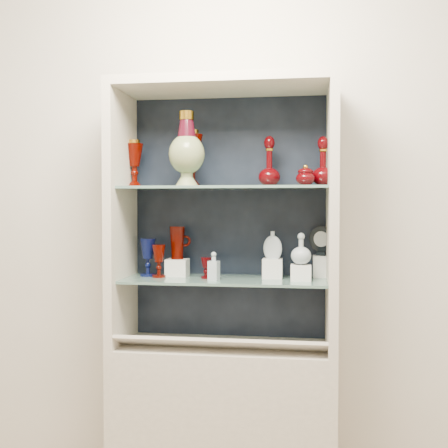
# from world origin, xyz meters

# --- Properties ---
(wall_back) EXTENTS (3.50, 0.02, 2.80)m
(wall_back) POSITION_xyz_m (0.00, 1.75, 1.40)
(wall_back) COLOR beige
(wall_back) RESTS_ON ground
(cabinet_base) EXTENTS (1.00, 0.40, 0.75)m
(cabinet_base) POSITION_xyz_m (0.00, 1.53, 0.38)
(cabinet_base) COLOR beige
(cabinet_base) RESTS_ON ground
(cabinet_back_panel) EXTENTS (0.98, 0.02, 1.15)m
(cabinet_back_panel) POSITION_xyz_m (0.00, 1.72, 1.32)
(cabinet_back_panel) COLOR black
(cabinet_back_panel) RESTS_ON cabinet_base
(cabinet_side_left) EXTENTS (0.04, 0.40, 1.15)m
(cabinet_side_left) POSITION_xyz_m (-0.48, 1.53, 1.32)
(cabinet_side_left) COLOR beige
(cabinet_side_left) RESTS_ON cabinet_base
(cabinet_side_right) EXTENTS (0.04, 0.40, 1.15)m
(cabinet_side_right) POSITION_xyz_m (0.48, 1.53, 1.32)
(cabinet_side_right) COLOR beige
(cabinet_side_right) RESTS_ON cabinet_base
(cabinet_top_cap) EXTENTS (1.00, 0.40, 0.04)m
(cabinet_top_cap) POSITION_xyz_m (0.00, 1.53, 1.92)
(cabinet_top_cap) COLOR beige
(cabinet_top_cap) RESTS_ON cabinet_side_left
(shelf_lower) EXTENTS (0.92, 0.34, 0.01)m
(shelf_lower) POSITION_xyz_m (0.00, 1.55, 1.04)
(shelf_lower) COLOR slate
(shelf_lower) RESTS_ON cabinet_side_left
(shelf_upper) EXTENTS (0.92, 0.34, 0.01)m
(shelf_upper) POSITION_xyz_m (0.00, 1.55, 1.46)
(shelf_upper) COLOR slate
(shelf_upper) RESTS_ON cabinet_side_left
(label_ledge) EXTENTS (0.92, 0.17, 0.09)m
(label_ledge) POSITION_xyz_m (0.00, 1.42, 0.78)
(label_ledge) COLOR beige
(label_ledge) RESTS_ON cabinet_base
(label_card_0) EXTENTS (0.10, 0.06, 0.03)m
(label_card_0) POSITION_xyz_m (0.27, 1.42, 0.80)
(label_card_0) COLOR white
(label_card_0) RESTS_ON label_ledge
(label_card_1) EXTENTS (0.10, 0.06, 0.03)m
(label_card_1) POSITION_xyz_m (-0.23, 1.42, 0.80)
(label_card_1) COLOR white
(label_card_1) RESTS_ON label_ledge
(pedestal_lamp_left) EXTENTS (0.10, 0.10, 0.22)m
(pedestal_lamp_left) POSITION_xyz_m (-0.44, 1.60, 1.58)
(pedestal_lamp_left) COLOR #4A0700
(pedestal_lamp_left) RESTS_ON shelf_upper
(pedestal_lamp_right) EXTENTS (0.14, 0.14, 0.27)m
(pedestal_lamp_right) POSITION_xyz_m (-0.16, 1.60, 1.60)
(pedestal_lamp_right) COLOR #4A0700
(pedestal_lamp_right) RESTS_ON shelf_upper
(enamel_urn) EXTENTS (0.21, 0.21, 0.33)m
(enamel_urn) POSITION_xyz_m (-0.16, 1.47, 1.63)
(enamel_urn) COLOR #0A3F0F
(enamel_urn) RESTS_ON shelf_upper
(ruby_decanter_a) EXTENTS (0.11, 0.11, 0.26)m
(ruby_decanter_a) POSITION_xyz_m (0.20, 1.59, 1.60)
(ruby_decanter_a) COLOR #460205
(ruby_decanter_a) RESTS_ON shelf_upper
(ruby_decanter_b) EXTENTS (0.13, 0.13, 0.23)m
(ruby_decanter_b) POSITION_xyz_m (0.44, 1.56, 1.59)
(ruby_decanter_b) COLOR #460205
(ruby_decanter_b) RESTS_ON shelf_upper
(lidded_bowl) EXTENTS (0.08, 0.08, 0.09)m
(lidded_bowl) POSITION_xyz_m (0.36, 1.50, 1.52)
(lidded_bowl) COLOR #460205
(lidded_bowl) RESTS_ON shelf_upper
(cobalt_goblet) EXTENTS (0.08, 0.08, 0.18)m
(cobalt_goblet) POSITION_xyz_m (-0.37, 1.59, 1.14)
(cobalt_goblet) COLOR #0A1040
(cobalt_goblet) RESTS_ON shelf_lower
(ruby_goblet_tall) EXTENTS (0.07, 0.07, 0.15)m
(ruby_goblet_tall) POSITION_xyz_m (-0.31, 1.55, 1.13)
(ruby_goblet_tall) COLOR #4A0700
(ruby_goblet_tall) RESTS_ON shelf_lower
(ruby_goblet_small) EXTENTS (0.06, 0.06, 0.10)m
(ruby_goblet_small) POSITION_xyz_m (-0.08, 1.54, 1.10)
(ruby_goblet_small) COLOR #460205
(ruby_goblet_small) RESTS_ON shelf_lower
(riser_ruby_pitcher) EXTENTS (0.10, 0.10, 0.08)m
(riser_ruby_pitcher) POSITION_xyz_m (-0.23, 1.61, 1.09)
(riser_ruby_pitcher) COLOR silver
(riser_ruby_pitcher) RESTS_ON shelf_lower
(ruby_pitcher) EXTENTS (0.13, 0.11, 0.15)m
(ruby_pitcher) POSITION_xyz_m (-0.23, 1.61, 1.21)
(ruby_pitcher) COLOR #4A0700
(ruby_pitcher) RESTS_ON riser_ruby_pitcher
(clear_square_bottle) EXTENTS (0.05, 0.05, 0.13)m
(clear_square_bottle) POSITION_xyz_m (-0.04, 1.48, 1.11)
(clear_square_bottle) COLOR #9EADB5
(clear_square_bottle) RESTS_ON shelf_lower
(riser_flat_flask) EXTENTS (0.09, 0.09, 0.09)m
(riser_flat_flask) POSITION_xyz_m (0.22, 1.59, 1.09)
(riser_flat_flask) COLOR silver
(riser_flat_flask) RESTS_ON shelf_lower
(flat_flask) EXTENTS (0.10, 0.07, 0.13)m
(flat_flask) POSITION_xyz_m (0.22, 1.59, 1.20)
(flat_flask) COLOR silver
(flat_flask) RESTS_ON riser_flat_flask
(riser_clear_round_decanter) EXTENTS (0.09, 0.09, 0.07)m
(riser_clear_round_decanter) POSITION_xyz_m (0.35, 1.53, 1.08)
(riser_clear_round_decanter) COLOR silver
(riser_clear_round_decanter) RESTS_ON shelf_lower
(clear_round_decanter) EXTENTS (0.11, 0.11, 0.14)m
(clear_round_decanter) POSITION_xyz_m (0.35, 1.53, 1.19)
(clear_round_decanter) COLOR #9EADB5
(clear_round_decanter) RESTS_ON riser_clear_round_decanter
(riser_cameo_medallion) EXTENTS (0.08, 0.08, 0.10)m
(riser_cameo_medallion) POSITION_xyz_m (0.44, 1.67, 1.10)
(riser_cameo_medallion) COLOR silver
(riser_cameo_medallion) RESTS_ON shelf_lower
(cameo_medallion) EXTENTS (0.13, 0.09, 0.14)m
(cameo_medallion) POSITION_xyz_m (0.44, 1.67, 1.22)
(cameo_medallion) COLOR black
(cameo_medallion) RESTS_ON riser_cameo_medallion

